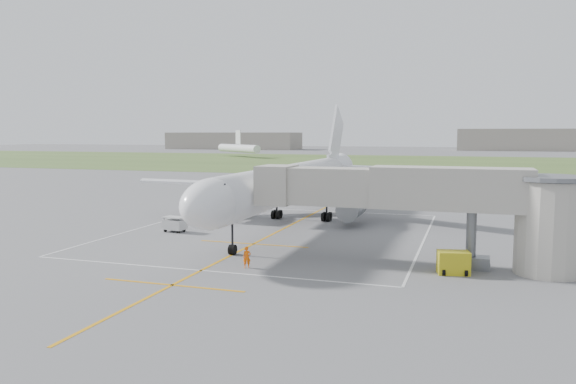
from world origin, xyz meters
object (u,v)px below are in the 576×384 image
(jet_bridge, at_px, (439,201))
(ramp_worker_wing, at_px, (219,213))
(ramp_worker_nose, at_px, (247,257))
(baggage_cart, at_px, (175,224))
(airliner, at_px, (291,183))
(gpu_unit, at_px, (453,263))

(jet_bridge, xyz_separation_m, ramp_worker_wing, (-23.82, 13.89, -3.78))
(ramp_worker_nose, bearing_deg, baggage_cart, 113.36)
(baggage_cart, height_order, ramp_worker_nose, ramp_worker_nose)
(airliner, xyz_separation_m, ramp_worker_nose, (2.78, -19.02, -3.62))
(airliner, height_order, ramp_worker_wing, airliner)
(gpu_unit, distance_m, ramp_worker_wing, 29.60)
(ramp_worker_wing, bearing_deg, baggage_cart, 131.26)
(jet_bridge, bearing_deg, gpu_unit, -59.22)
(gpu_unit, distance_m, baggage_cart, 27.82)
(gpu_unit, bearing_deg, jet_bridge, 108.78)
(baggage_cart, bearing_deg, ramp_worker_nose, -33.20)
(airliner, height_order, baggage_cart, airliner)
(gpu_unit, distance_m, ramp_worker_nose, 14.39)
(airliner, height_order, jet_bridge, airliner)
(airliner, bearing_deg, jet_bridge, -42.19)
(airliner, bearing_deg, baggage_cart, -141.68)
(jet_bridge, relative_size, baggage_cart, 10.03)
(airliner, distance_m, gpu_unit, 23.70)
(jet_bridge, relative_size, ramp_worker_nose, 15.12)
(gpu_unit, xyz_separation_m, ramp_worker_nose, (-14.11, -2.80, -0.00))
(jet_bridge, bearing_deg, baggage_cart, 165.13)
(gpu_unit, bearing_deg, baggage_cart, 149.83)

